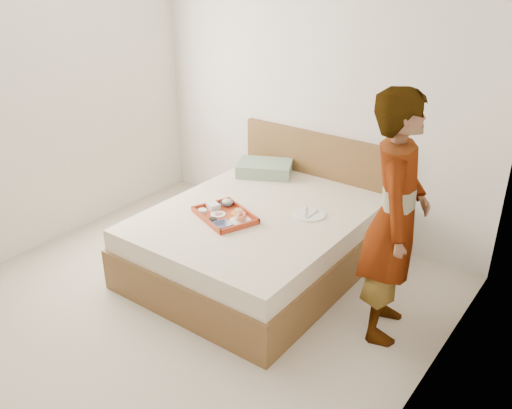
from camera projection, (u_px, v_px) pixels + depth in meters
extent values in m
cube|color=#BCB09F|center=(168.00, 320.00, 4.06)|extent=(3.50, 4.00, 0.01)
cube|color=silver|center=(315.00, 94.00, 4.95)|extent=(3.50, 0.01, 2.60)
cube|color=silver|center=(3.00, 111.00, 4.44)|extent=(0.01, 4.00, 2.60)
cube|color=silver|center=(415.00, 233.00, 2.56)|extent=(0.01, 4.00, 2.60)
cube|color=brown|center=(258.00, 240.00, 4.62)|extent=(1.65, 2.00, 0.53)
cube|color=brown|center=(318.00, 181.00, 5.23)|extent=(1.65, 0.06, 0.95)
cube|color=#87AA8D|center=(265.00, 168.00, 5.22)|extent=(0.61, 0.53, 0.12)
cube|color=#AA3018|center=(225.00, 215.00, 4.40)|extent=(0.59, 0.52, 0.05)
cylinder|color=white|center=(240.00, 221.00, 4.31)|extent=(0.22, 0.22, 0.01)
imported|color=navy|center=(222.00, 225.00, 4.22)|extent=(0.18, 0.18, 0.03)
cylinder|color=black|center=(213.00, 220.00, 4.30)|extent=(0.09, 0.09, 0.03)
cylinder|color=white|center=(218.00, 214.00, 4.42)|extent=(0.16, 0.16, 0.01)
cylinder|color=orange|center=(238.00, 213.00, 4.44)|extent=(0.16, 0.16, 0.01)
imported|color=navy|center=(227.00, 203.00, 4.58)|extent=(0.14, 0.14, 0.03)
cube|color=silver|center=(213.00, 206.00, 4.52)|extent=(0.13, 0.12, 0.05)
cylinder|color=white|center=(202.00, 211.00, 4.46)|extent=(0.09, 0.09, 0.03)
cylinder|color=white|center=(309.00, 214.00, 4.45)|extent=(0.31, 0.31, 0.01)
imported|color=silver|center=(395.00, 219.00, 3.61)|extent=(0.60, 0.74, 1.77)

